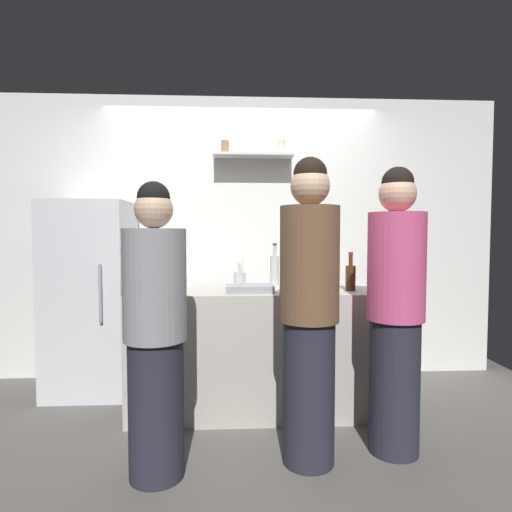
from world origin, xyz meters
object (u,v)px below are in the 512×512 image
wine_bottle_dark_glass (318,271)px  water_bottle_plastic (163,274)px  utensil_holder (240,279)px  wine_bottle_pale_glass (275,269)px  person_pink_top (395,312)px  wine_bottle_amber_glass (351,276)px  person_brown_jacket (309,312)px  baking_pan (250,288)px  wine_bottle_green_glass (148,275)px  refrigerator (91,297)px  person_grey_hoodie (155,333)px

wine_bottle_dark_glass → water_bottle_plastic: 1.27m
utensil_holder → wine_bottle_pale_glass: size_ratio=0.64×
wine_bottle_pale_glass → person_pink_top: size_ratio=0.20×
wine_bottle_amber_glass → person_pink_top: (0.12, -0.57, -0.16)m
water_bottle_plastic → person_pink_top: (1.55, -0.91, -0.15)m
wine_bottle_dark_glass → person_pink_top: size_ratio=0.18×
person_brown_jacket → person_pink_top: person_brown_jacket is taller
baking_pan → wine_bottle_green_glass: bearing=-178.6°
wine_bottle_pale_glass → wine_bottle_amber_glass: bearing=-36.9°
wine_bottle_amber_glass → water_bottle_plastic: bearing=166.7°
baking_pan → person_brown_jacket: bearing=-62.9°
refrigerator → utensil_holder: refrigerator is taller
wine_bottle_dark_glass → person_brown_jacket: 1.09m
refrigerator → utensil_holder: size_ratio=7.28×
water_bottle_plastic → person_brown_jacket: bearing=-44.9°
person_grey_hoodie → wine_bottle_green_glass: bearing=37.1°
wine_bottle_pale_glass → water_bottle_plastic: (-0.91, -0.05, -0.03)m
wine_bottle_green_glass → wine_bottle_pale_glass: size_ratio=0.97×
wine_bottle_amber_glass → wine_bottle_dark_glass: bearing=113.4°
baking_pan → wine_bottle_pale_glass: size_ratio=0.99×
baking_pan → wine_bottle_amber_glass: 0.75m
person_brown_jacket → water_bottle_plastic: bearing=-177.3°
wine_bottle_pale_glass → person_brown_jacket: size_ratio=0.19×
wine_bottle_pale_glass → person_grey_hoodie: (-0.76, -1.15, -0.25)m
wine_bottle_amber_glass → water_bottle_plastic: size_ratio=1.26×
refrigerator → wine_bottle_amber_glass: refrigerator is taller
water_bottle_plastic → person_brown_jacket: 1.43m
wine_bottle_pale_glass → person_pink_top: person_pink_top is taller
wine_bottle_pale_glass → wine_bottle_amber_glass: 0.66m
wine_bottle_dark_glass → water_bottle_plastic: bearing=-177.9°
wine_bottle_pale_glass → person_grey_hoodie: size_ratio=0.21×
refrigerator → person_grey_hoodie: bearing=-58.9°
wine_bottle_green_glass → person_grey_hoodie: person_grey_hoodie is taller
wine_bottle_green_glass → person_pink_top: bearing=-18.1°
baking_pan → water_bottle_plastic: size_ratio=1.51×
wine_bottle_amber_glass → wine_bottle_dark_glass: 0.42m
baking_pan → wine_bottle_dark_glass: wine_bottle_dark_glass is taller
wine_bottle_dark_glass → person_brown_jacket: bearing=-103.9°
wine_bottle_dark_glass → utensil_holder: bearing=-175.8°
water_bottle_plastic → person_pink_top: 1.80m
wine_bottle_green_glass → wine_bottle_dark_glass: bearing=18.7°
refrigerator → person_grey_hoodie: size_ratio=0.99×
wine_bottle_pale_glass → wine_bottle_amber_glass: (0.52, -0.39, -0.03)m
person_brown_jacket → wine_bottle_green_glass: bearing=-162.8°
wine_bottle_dark_glass → water_bottle_plastic: wine_bottle_dark_glass is taller
water_bottle_plastic → person_grey_hoodie: size_ratio=0.14×
utensil_holder → person_grey_hoodie: bearing=-113.2°
wine_bottle_pale_glass → wine_bottle_dark_glass: bearing=-1.2°
baking_pan → wine_bottle_pale_glass: (0.22, 0.43, 0.11)m
wine_bottle_dark_glass → water_bottle_plastic: (-1.26, -0.05, -0.02)m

